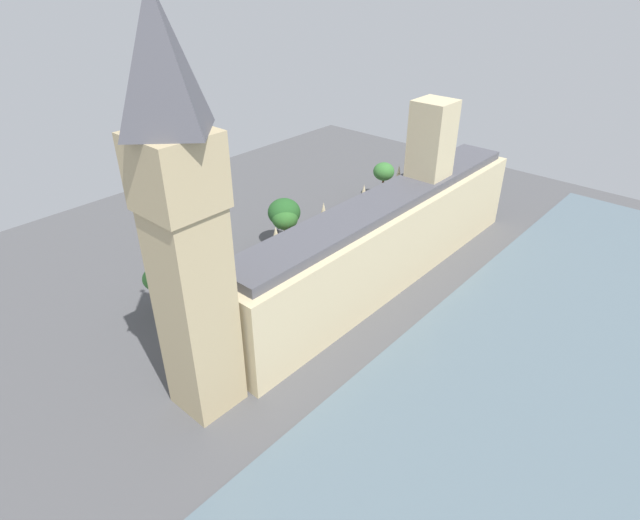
{
  "coord_description": "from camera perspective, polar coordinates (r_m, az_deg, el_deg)",
  "views": [
    {
      "loc": [
        -49.5,
        71.97,
        54.07
      ],
      "look_at": [
        1.0,
        14.82,
        9.38
      ],
      "focal_mm": 29.08,
      "sensor_mm": 36.0,
      "label": 1
    }
  ],
  "objects": [
    {
      "name": "ground_plane",
      "position": [
        102.73,
        5.9,
        -1.57
      ],
      "size": [
        149.22,
        149.22,
        0.0
      ],
      "primitive_type": "plane",
      "color": "#4C4C4F"
    },
    {
      "name": "river_thames",
      "position": [
        90.76,
        25.51,
        -9.64
      ],
      "size": [
        44.55,
        134.3,
        0.25
      ],
      "primitive_type": "cube",
      "color": "slate",
      "rests_on": "ground"
    },
    {
      "name": "parliament_building",
      "position": [
        98.2,
        7.56,
        2.85
      ],
      "size": [
        11.53,
        75.65,
        31.68
      ],
      "color": "#CCBA8E",
      "rests_on": "ground"
    },
    {
      "name": "clock_tower",
      "position": [
        61.6,
        -14.8,
        4.01
      ],
      "size": [
        8.69,
        8.69,
        53.66
      ],
      "color": "tan",
      "rests_on": "ground"
    },
    {
      "name": "double_decker_bus_opposite_hall",
      "position": [
        119.96,
        5.8,
        4.82
      ],
      "size": [
        3.18,
        10.63,
        4.75
      ],
      "rotation": [
        0.0,
        0.0,
        0.06
      ],
      "color": "red",
      "rests_on": "ground"
    },
    {
      "name": "car_black_under_trees",
      "position": [
        108.72,
        0.47,
        1.09
      ],
      "size": [
        2.34,
        4.72,
        1.74
      ],
      "rotation": [
        0.0,
        0.0,
        0.12
      ],
      "color": "black",
      "rests_on": "ground"
    },
    {
      "name": "double_decker_bus_midblock",
      "position": [
        100.98,
        -3.44,
        -0.31
      ],
      "size": [
        3.12,
        10.62,
        4.75
      ],
      "rotation": [
        0.0,
        0.0,
        0.06
      ],
      "color": "#B20C0F",
      "rests_on": "ground"
    },
    {
      "name": "car_yellow_cab_by_river_gate",
      "position": [
        92.58,
        -11.33,
        -5.38
      ],
      "size": [
        2.13,
        4.41,
        1.74
      ],
      "rotation": [
        0.0,
        0.0,
        3.19
      ],
      "color": "gold",
      "rests_on": "ground"
    },
    {
      "name": "pedestrian_leading",
      "position": [
        108.95,
        4.64,
        0.93
      ],
      "size": [
        0.64,
        0.56,
        1.56
      ],
      "rotation": [
        0.0,
        0.0,
        5.07
      ],
      "color": "navy",
      "rests_on": "ground"
    },
    {
      "name": "pedestrian_near_tower",
      "position": [
        87.52,
        -10.41,
        -7.75
      ],
      "size": [
        0.68,
        0.7,
        1.69
      ],
      "rotation": [
        0.0,
        0.0,
        0.72
      ],
      "color": "maroon",
      "rests_on": "ground"
    },
    {
      "name": "plane_tree_far_end",
      "position": [
        108.71,
        -3.97,
        5.24
      ],
      "size": [
        6.84,
        6.84,
        10.97
      ],
      "color": "brown",
      "rests_on": "ground"
    },
    {
      "name": "plane_tree_kerbside",
      "position": [
        133.11,
        7.03,
        9.62
      ],
      "size": [
        5.3,
        5.3,
        9.72
      ],
      "color": "brown",
      "rests_on": "ground"
    },
    {
      "name": "plane_tree_trailing",
      "position": [
        107.45,
        -3.89,
        4.55
      ],
      "size": [
        5.41,
        5.41,
        9.75
      ],
      "color": "brown",
      "rests_on": "ground"
    },
    {
      "name": "plane_tree_corner",
      "position": [
        91.73,
        -17.53,
        -2.0
      ],
      "size": [
        4.69,
        4.69,
        9.19
      ],
      "color": "brown",
      "rests_on": "ground"
    },
    {
      "name": "street_lamp_slot_10",
      "position": [
        107.68,
        -4.64,
        2.89
      ],
      "size": [
        0.56,
        0.56,
        6.57
      ],
      "color": "black",
      "rests_on": "ground"
    }
  ]
}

